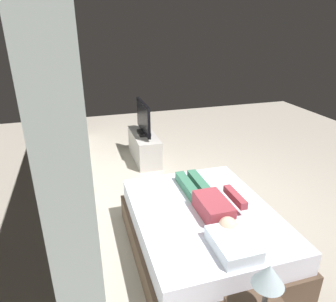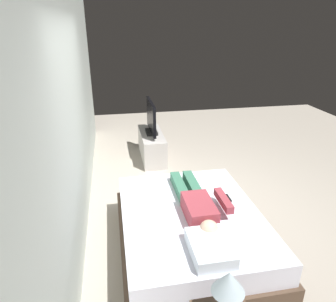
# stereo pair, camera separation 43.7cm
# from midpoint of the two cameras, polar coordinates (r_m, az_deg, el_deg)

# --- Properties ---
(ground_plane) EXTENTS (10.00, 10.00, 0.00)m
(ground_plane) POSITION_cam_midpoint_polar(r_m,az_deg,el_deg) (4.30, 2.55, -10.87)
(ground_plane) COLOR #ADA393
(back_wall) EXTENTS (6.40, 0.10, 2.80)m
(back_wall) POSITION_cam_midpoint_polar(r_m,az_deg,el_deg) (3.90, -20.07, 6.82)
(back_wall) COLOR silver
(back_wall) RESTS_ON ground
(bed) EXTENTS (1.91, 1.51, 0.54)m
(bed) POSITION_cam_midpoint_polar(r_m,az_deg,el_deg) (3.48, 2.80, -14.82)
(bed) COLOR brown
(bed) RESTS_ON ground
(pillow) EXTENTS (0.48, 0.34, 0.12)m
(pillow) POSITION_cam_midpoint_polar(r_m,az_deg,el_deg) (2.81, 7.43, -16.88)
(pillow) COLOR white
(pillow) RESTS_ON bed
(person) EXTENTS (1.26, 0.46, 0.18)m
(person) POSITION_cam_midpoint_polar(r_m,az_deg,el_deg) (3.31, 3.90, -9.40)
(person) COLOR #993842
(person) RESTS_ON bed
(remote) EXTENTS (0.15, 0.04, 0.02)m
(remote) POSITION_cam_midpoint_polar(r_m,az_deg,el_deg) (3.61, 9.11, -8.05)
(remote) COLOR black
(remote) RESTS_ON bed
(tv_stand) EXTENTS (1.10, 0.40, 0.50)m
(tv_stand) POSITION_cam_midpoint_polar(r_m,az_deg,el_deg) (5.71, -6.62, 0.76)
(tv_stand) COLOR #B7B2AD
(tv_stand) RESTS_ON ground
(tv) EXTENTS (0.88, 0.20, 0.59)m
(tv) POSITION_cam_midpoint_polar(r_m,az_deg,el_deg) (5.53, -6.87, 5.89)
(tv) COLOR black
(tv) RESTS_ON tv_stand
(lamp) EXTENTS (0.22, 0.22, 0.42)m
(lamp) POSITION_cam_midpoint_polar(r_m,az_deg,el_deg) (2.21, 12.51, -21.97)
(lamp) COLOR #59595B
(lamp) RESTS_ON nightstand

